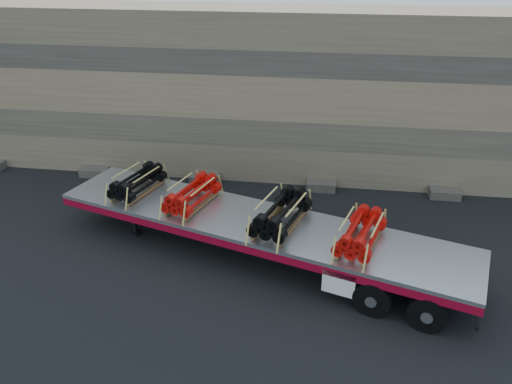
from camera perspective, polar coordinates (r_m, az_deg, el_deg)
ground at (r=17.19m, az=0.31°, el=-6.29°), size 120.00×120.00×0.00m
rock_wall at (r=21.65m, az=2.71°, el=11.09°), size 44.00×3.00×7.00m
trailer at (r=16.36m, az=-0.04°, el=-5.31°), size 14.00×6.64×1.38m
bundle_front at (r=18.05m, az=-13.38°, el=1.06°), size 1.64×2.33×0.75m
bundle_midfront at (r=16.84m, az=-7.32°, el=-0.33°), size 1.67×2.39×0.77m
bundle_midrear at (r=15.49m, az=2.85°, el=-2.54°), size 1.87×2.67×0.86m
bundle_rear at (r=14.88m, az=11.86°, el=-4.67°), size 1.69×2.41×0.78m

